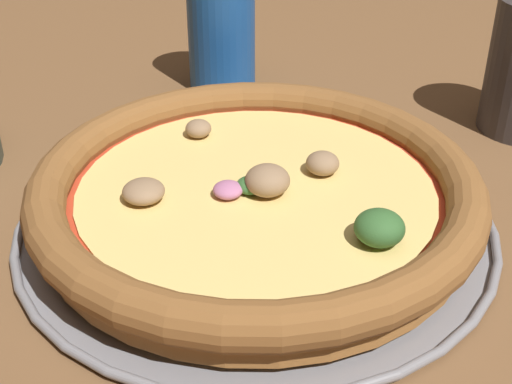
{
  "coord_description": "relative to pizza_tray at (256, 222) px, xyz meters",
  "views": [
    {
      "loc": [
        -0.32,
        -0.27,
        0.29
      ],
      "look_at": [
        0.0,
        0.0,
        0.03
      ],
      "focal_mm": 50.0,
      "sensor_mm": 36.0,
      "label": 1
    }
  ],
  "objects": [
    {
      "name": "ground_plane",
      "position": [
        0.0,
        0.0,
        -0.0
      ],
      "size": [
        3.0,
        3.0,
        0.0
      ],
      "primitive_type": "plane",
      "color": "brown"
    },
    {
      "name": "pizza",
      "position": [
        -0.0,
        -0.0,
        0.02
      ],
      "size": [
        0.32,
        0.32,
        0.05
      ],
      "color": "#A86B33",
      "rests_on": "pizza_tray"
    },
    {
      "name": "beverage_can",
      "position": [
        0.17,
        0.19,
        0.06
      ],
      "size": [
        0.07,
        0.07,
        0.12
      ],
      "color": "#194C99",
      "rests_on": "ground_plane"
    },
    {
      "name": "pizza_tray",
      "position": [
        0.0,
        0.0,
        0.0
      ],
      "size": [
        0.34,
        0.34,
        0.01
      ],
      "color": "gray",
      "rests_on": "ground_plane"
    }
  ]
}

